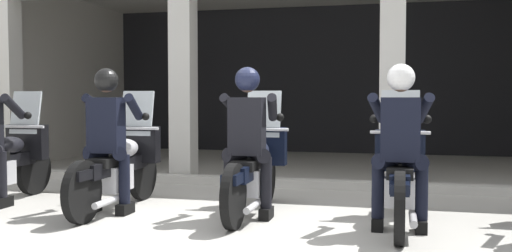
{
  "coord_description": "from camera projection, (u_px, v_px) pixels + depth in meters",
  "views": [
    {
      "loc": [
        1.53,
        -5.58,
        1.27
      ],
      "look_at": [
        0.0,
        0.54,
        0.95
      ],
      "focal_mm": 40.18,
      "sensor_mm": 36.0,
      "label": 1
    }
  ],
  "objects": [
    {
      "name": "motorcycle_left",
      "position": [
        121.0,
        165.0,
        6.52
      ],
      "size": [
        0.62,
        2.04,
        1.35
      ],
      "rotation": [
        0.0,
        0.0,
        -0.04
      ],
      "color": "black",
      "rests_on": "ground"
    },
    {
      "name": "kerb_strip",
      "position": [
        276.0,
        183.0,
        8.11
      ],
      "size": [
        10.11,
        0.24,
        0.12
      ],
      "primitive_type": "cube",
      "color": "#B7B5AD",
      "rests_on": "ground"
    },
    {
      "name": "police_officer_right",
      "position": [
        400.0,
        133.0,
        5.4
      ],
      "size": [
        0.63,
        0.61,
        1.58
      ],
      "rotation": [
        0.0,
        0.0,
        -0.07
      ],
      "color": "black",
      "rests_on": "ground"
    },
    {
      "name": "police_officer_left",
      "position": [
        108.0,
        128.0,
        6.22
      ],
      "size": [
        0.63,
        0.61,
        1.58
      ],
      "rotation": [
        0.0,
        0.0,
        -0.04
      ],
      "color": "black",
      "rests_on": "ground"
    },
    {
      "name": "motorcycle_right",
      "position": [
        400.0,
        175.0,
        5.69
      ],
      "size": [
        0.62,
        2.04,
        1.35
      ],
      "rotation": [
        0.0,
        0.0,
        -0.07
      ],
      "color": "black",
      "rests_on": "ground"
    },
    {
      "name": "ground_plane",
      "position": [
        295.0,
        180.0,
        8.75
      ],
      "size": [
        80.0,
        80.0,
        0.0
      ],
      "primitive_type": "plane",
      "color": "#A8A59E"
    },
    {
      "name": "motorcycle_center",
      "position": [
        255.0,
        168.0,
        6.27
      ],
      "size": [
        0.62,
        2.04,
        1.35
      ],
      "rotation": [
        0.0,
        0.0,
        -0.12
      ],
      "color": "black",
      "rests_on": "ground"
    },
    {
      "name": "station_building",
      "position": [
        311.0,
        47.0,
        11.18
      ],
      "size": [
        10.61,
        5.39,
        3.51
      ],
      "color": "black",
      "rests_on": "ground"
    },
    {
      "name": "motorcycle_far_left",
      "position": [
        4.0,
        161.0,
        6.9
      ],
      "size": [
        0.62,
        2.04,
        1.35
      ],
      "rotation": [
        0.0,
        0.0,
        -0.18
      ],
      "color": "black",
      "rests_on": "ground"
    },
    {
      "name": "police_officer_center",
      "position": [
        248.0,
        129.0,
        5.98
      ],
      "size": [
        0.63,
        0.61,
        1.58
      ],
      "rotation": [
        0.0,
        0.0,
        -0.12
      ],
      "color": "black",
      "rests_on": "ground"
    }
  ]
}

